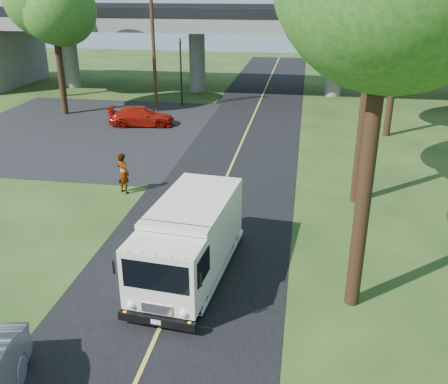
% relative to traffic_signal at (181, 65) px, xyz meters
% --- Properties ---
extents(ground, '(120.00, 120.00, 0.00)m').
position_rel_traffic_signal_xyz_m(ground, '(6.00, -26.00, -3.20)').
color(ground, '#223E16').
rests_on(ground, ground).
extents(road, '(7.00, 90.00, 0.02)m').
position_rel_traffic_signal_xyz_m(road, '(6.00, -16.00, -3.19)').
color(road, black).
rests_on(road, ground).
extents(parking_lot, '(16.00, 18.00, 0.01)m').
position_rel_traffic_signal_xyz_m(parking_lot, '(-5.00, -8.00, -3.19)').
color(parking_lot, black).
rests_on(parking_lot, ground).
extents(lane_line, '(0.12, 90.00, 0.01)m').
position_rel_traffic_signal_xyz_m(lane_line, '(6.00, -16.00, -3.17)').
color(lane_line, gold).
rests_on(lane_line, road).
extents(overpass, '(54.00, 10.00, 7.30)m').
position_rel_traffic_signal_xyz_m(overpass, '(6.00, 6.00, 1.36)').
color(overpass, slate).
rests_on(overpass, ground).
extents(traffic_signal, '(0.18, 0.22, 5.20)m').
position_rel_traffic_signal_xyz_m(traffic_signal, '(0.00, 0.00, 0.00)').
color(traffic_signal, black).
rests_on(traffic_signal, ground).
extents(utility_pole, '(1.60, 0.26, 9.00)m').
position_rel_traffic_signal_xyz_m(utility_pole, '(-1.50, -2.00, 1.40)').
color(utility_pole, '#472D19').
rests_on(utility_pole, ground).
extents(tree_left_lot, '(5.60, 5.50, 10.50)m').
position_rel_traffic_signal_xyz_m(tree_left_lot, '(-7.79, -4.16, 4.70)').
color(tree_left_lot, '#382314').
rests_on(tree_left_lot, ground).
extents(tree_left_far, '(5.26, 5.16, 9.89)m').
position_rel_traffic_signal_xyz_m(tree_left_far, '(-10.79, 1.84, 4.25)').
color(tree_left_far, '#382314').
rests_on(tree_left_far, ground).
extents(step_van, '(2.84, 6.34, 2.58)m').
position_rel_traffic_signal_xyz_m(step_van, '(6.25, -24.34, -1.80)').
color(step_van, silver).
rests_on(step_van, ground).
extents(red_sedan, '(4.68, 2.48, 1.29)m').
position_rel_traffic_signal_xyz_m(red_sedan, '(-1.32, -6.21, -2.55)').
color(red_sedan, '#A01409').
rests_on(red_sedan, ground).
extents(pedestrian, '(0.84, 0.75, 1.93)m').
position_rel_traffic_signal_xyz_m(pedestrian, '(1.58, -17.78, -2.23)').
color(pedestrian, gray).
rests_on(pedestrian, ground).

